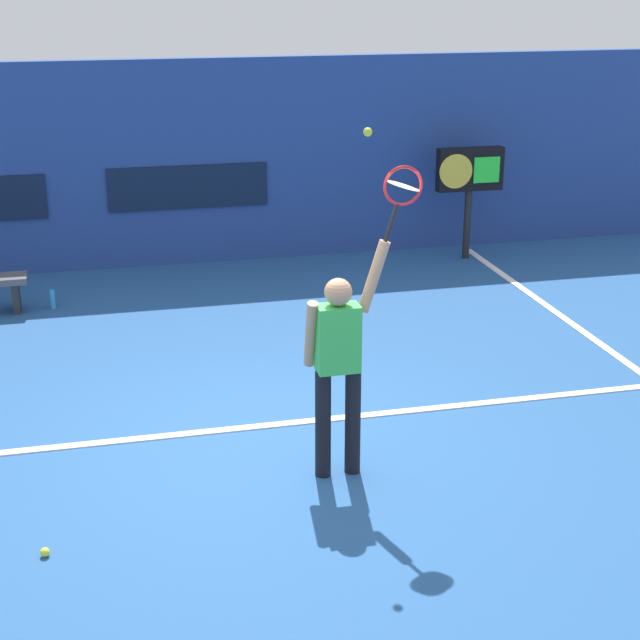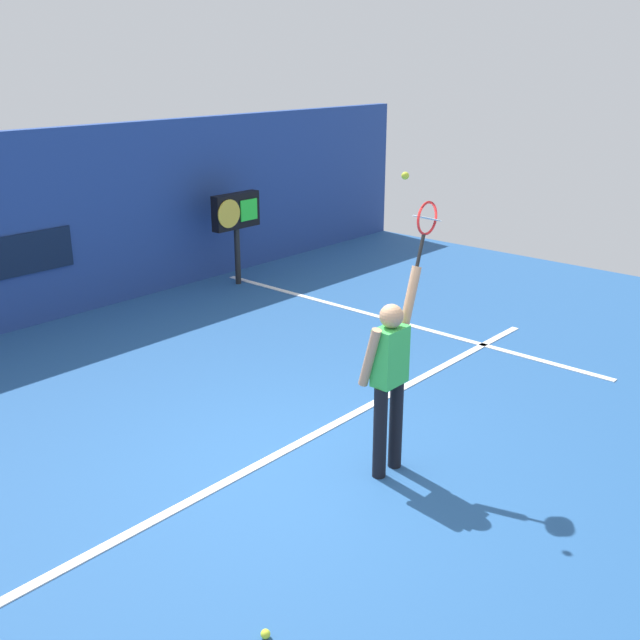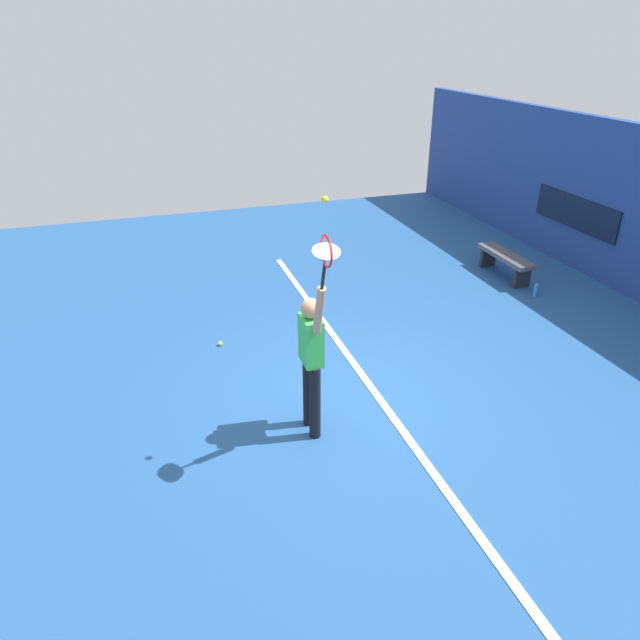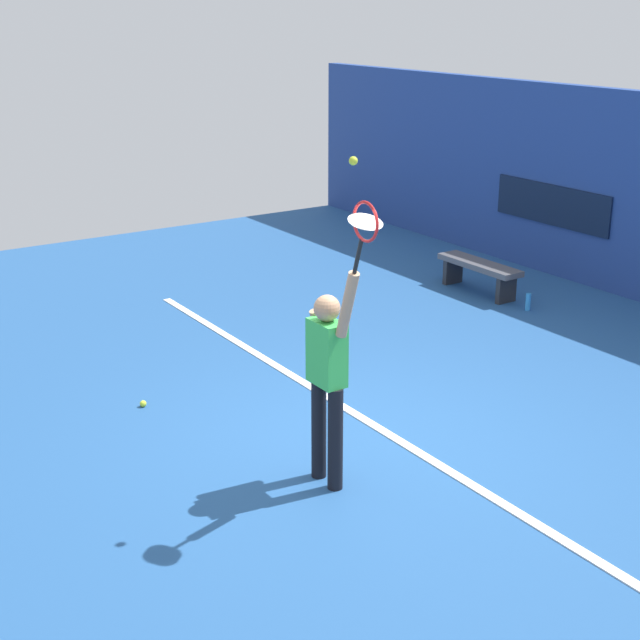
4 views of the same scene
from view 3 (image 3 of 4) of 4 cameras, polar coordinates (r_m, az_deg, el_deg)
The scene contains 9 objects.
ground_plane at distance 7.40m, azimuth 2.95°, elevation -7.62°, with size 18.00×18.00×0.00m, color #23518C.
sponsor_banner_portside at distance 12.19m, azimuth 24.11°, elevation 9.77°, with size 2.20×0.03×0.60m, color #0C1933.
court_baseline at distance 7.50m, azimuth 5.40°, elevation -7.10°, with size 10.00×0.10×0.01m, color white.
tennis_player at distance 6.28m, azimuth -0.83°, elevation -3.52°, with size 0.66×0.31×1.98m.
tennis_racket at distance 5.27m, azimuth 0.61°, elevation 6.58°, with size 0.39×0.27×0.63m.
tennis_ball at distance 5.39m, azimuth 0.51°, elevation 11.92°, with size 0.07×0.07×0.07m, color #CCE033.
court_bench at distance 11.36m, azimuth 17.99°, elevation 5.76°, with size 1.40×0.36×0.45m.
water_bottle at distance 10.73m, azimuth 20.72°, elevation 2.81°, with size 0.07×0.07×0.24m, color #338CD8.
spare_ball at distance 8.62m, azimuth -9.93°, elevation -2.33°, with size 0.07×0.07×0.07m, color #CCE033.
Camera 3 is at (5.67, -2.24, 4.19)m, focal length 32.08 mm.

